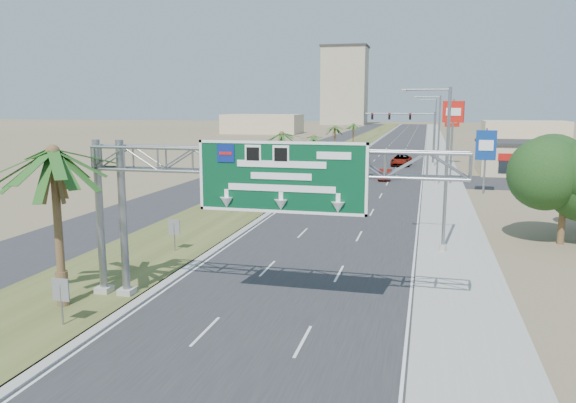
# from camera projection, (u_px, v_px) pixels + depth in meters

# --- Properties ---
(road) EXTENTS (12.00, 300.00, 0.02)m
(road) POSITION_uv_depth(u_px,v_px,m) (397.00, 147.00, 120.49)
(road) COLOR #28282B
(road) RESTS_ON ground
(sidewalk_right) EXTENTS (4.00, 300.00, 0.10)m
(sidewalk_right) POSITION_uv_depth(u_px,v_px,m) (438.00, 148.00, 118.46)
(sidewalk_right) COLOR #9E9B93
(sidewalk_right) RESTS_ON ground
(median_grass) EXTENTS (7.00, 300.00, 0.12)m
(median_grass) POSITION_uv_depth(u_px,v_px,m) (351.00, 146.00, 122.86)
(median_grass) COLOR #484F22
(median_grass) RESTS_ON ground
(opposing_road) EXTENTS (8.00, 300.00, 0.02)m
(opposing_road) POSITION_uv_depth(u_px,v_px,m) (319.00, 146.00, 124.53)
(opposing_road) COLOR #28282B
(opposing_road) RESTS_ON ground
(sign_gantry) EXTENTS (16.75, 1.24, 7.50)m
(sign_gantry) POSITION_uv_depth(u_px,v_px,m) (248.00, 174.00, 24.01)
(sign_gantry) COLOR gray
(sign_gantry) RESTS_ON ground
(palm_near) EXTENTS (5.70, 5.70, 8.35)m
(palm_near) POSITION_uv_depth(u_px,v_px,m) (53.00, 153.00, 23.95)
(palm_near) COLOR brown
(palm_near) RESTS_ON ground
(palm_row_b) EXTENTS (3.99, 3.99, 5.95)m
(palm_row_b) POSITION_uv_depth(u_px,v_px,m) (234.00, 154.00, 47.32)
(palm_row_b) COLOR brown
(palm_row_b) RESTS_ON ground
(palm_row_c) EXTENTS (3.99, 3.99, 6.75)m
(palm_row_c) POSITION_uv_depth(u_px,v_px,m) (282.00, 135.00, 62.49)
(palm_row_c) COLOR brown
(palm_row_c) RESTS_ON ground
(palm_row_d) EXTENTS (3.99, 3.99, 5.45)m
(palm_row_d) POSITION_uv_depth(u_px,v_px,m) (314.00, 137.00, 79.92)
(palm_row_d) COLOR brown
(palm_row_d) RESTS_ON ground
(palm_row_e) EXTENTS (3.99, 3.99, 6.15)m
(palm_row_e) POSITION_uv_depth(u_px,v_px,m) (335.00, 127.00, 97.97)
(palm_row_e) COLOR brown
(palm_row_e) RESTS_ON ground
(palm_row_f) EXTENTS (3.99, 3.99, 5.75)m
(palm_row_f) POSITION_uv_depth(u_px,v_px,m) (353.00, 125.00, 121.95)
(palm_row_f) COLOR brown
(palm_row_f) RESTS_ON ground
(streetlight_near) EXTENTS (3.27, 0.44, 10.00)m
(streetlight_near) POSITION_uv_depth(u_px,v_px,m) (443.00, 177.00, 33.80)
(streetlight_near) COLOR gray
(streetlight_near) RESTS_ON ground
(streetlight_mid) EXTENTS (3.27, 0.44, 10.00)m
(streetlight_mid) POSITION_uv_depth(u_px,v_px,m) (436.00, 144.00, 62.49)
(streetlight_mid) COLOR gray
(streetlight_mid) RESTS_ON ground
(streetlight_far) EXTENTS (3.27, 0.44, 10.00)m
(streetlight_far) POSITION_uv_depth(u_px,v_px,m) (434.00, 130.00, 96.92)
(streetlight_far) COLOR gray
(streetlight_far) RESTS_ON ground
(signal_mast) EXTENTS (10.28, 0.71, 8.00)m
(signal_mast) POSITION_uv_depth(u_px,v_px,m) (420.00, 133.00, 82.07)
(signal_mast) COLOR gray
(signal_mast) RESTS_ON ground
(store_building) EXTENTS (18.00, 10.00, 4.00)m
(store_building) POSITION_uv_depth(u_px,v_px,m) (551.00, 159.00, 72.84)
(store_building) COLOR #CEB38B
(store_building) RESTS_ON ground
(oak_near) EXTENTS (4.50, 4.50, 6.80)m
(oak_near) POSITION_uv_depth(u_px,v_px,m) (566.00, 175.00, 35.82)
(oak_near) COLOR brown
(oak_near) RESTS_ON ground
(median_signback_a) EXTENTS (0.75, 0.08, 2.08)m
(median_signback_a) POSITION_uv_depth(u_px,v_px,m) (61.00, 293.00, 22.64)
(median_signback_a) COLOR gray
(median_signback_a) RESTS_ON ground
(median_signback_b) EXTENTS (0.75, 0.08, 2.08)m
(median_signback_b) POSITION_uv_depth(u_px,v_px,m) (174.00, 229.00, 34.28)
(median_signback_b) COLOR gray
(median_signback_b) RESTS_ON ground
(tower_distant) EXTENTS (20.00, 16.00, 35.00)m
(tower_distant) POSITION_uv_depth(u_px,v_px,m) (345.00, 86.00, 259.02)
(tower_distant) COLOR tan
(tower_distant) RESTS_ON ground
(building_distant_left) EXTENTS (24.00, 14.00, 6.00)m
(building_distant_left) POSITION_uv_depth(u_px,v_px,m) (262.00, 124.00, 178.50)
(building_distant_left) COLOR #CEB38B
(building_distant_left) RESTS_ON ground
(building_distant_right) EXTENTS (20.00, 12.00, 5.00)m
(building_distant_right) POSITION_uv_depth(u_px,v_px,m) (525.00, 131.00, 141.62)
(building_distant_right) COLOR #CEB38B
(building_distant_right) RESTS_ON ground
(car_left_lane) EXTENTS (1.75, 4.28, 1.45)m
(car_left_lane) POSITION_uv_depth(u_px,v_px,m) (327.00, 187.00, 57.27)
(car_left_lane) COLOR black
(car_left_lane) RESTS_ON ground
(car_mid_lane) EXTENTS (1.46, 4.01, 1.31)m
(car_mid_lane) POSITION_uv_depth(u_px,v_px,m) (385.00, 175.00, 67.63)
(car_mid_lane) COLOR maroon
(car_mid_lane) RESTS_ON ground
(car_right_lane) EXTENTS (3.02, 5.98, 1.62)m
(car_right_lane) POSITION_uv_depth(u_px,v_px,m) (401.00, 160.00, 83.47)
(car_right_lane) COLOR gray
(car_right_lane) RESTS_ON ground
(car_far) EXTENTS (1.96, 4.77, 1.38)m
(car_far) POSITION_uv_depth(u_px,v_px,m) (362.00, 159.00, 86.70)
(car_far) COLOR black
(car_far) RESTS_ON ground
(pole_sign_red_near) EXTENTS (2.35, 1.13, 9.60)m
(pole_sign_red_near) POSITION_uv_depth(u_px,v_px,m) (453.00, 117.00, 63.05)
(pole_sign_red_near) COLOR gray
(pole_sign_red_near) RESTS_ON ground
(pole_sign_blue) EXTENTS (2.01, 0.44, 6.65)m
(pole_sign_blue) POSITION_uv_depth(u_px,v_px,m) (486.00, 147.00, 56.60)
(pole_sign_blue) COLOR gray
(pole_sign_blue) RESTS_ON ground
(pole_sign_red_far) EXTENTS (2.15, 1.10, 7.72)m
(pole_sign_red_far) POSITION_uv_depth(u_px,v_px,m) (452.00, 125.00, 84.10)
(pole_sign_red_far) COLOR gray
(pole_sign_red_far) RESTS_ON ground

